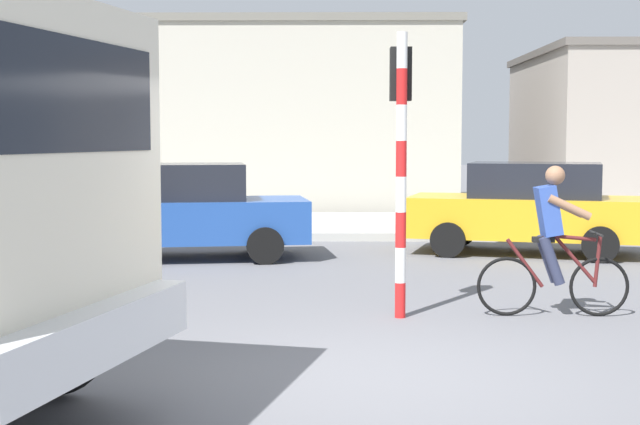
{
  "coord_description": "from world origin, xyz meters",
  "views": [
    {
      "loc": [
        -0.3,
        -7.57,
        2.04
      ],
      "look_at": [
        -0.42,
        2.5,
        1.2
      ],
      "focal_mm": 50.79,
      "sensor_mm": 36.0,
      "label": 1
    }
  ],
  "objects": [
    {
      "name": "pedestrian_near_kerb",
      "position": [
        -4.16,
        7.47,
        0.85
      ],
      "size": [
        0.34,
        0.22,
        1.62
      ],
      "color": "#2D334C",
      "rests_on": "ground"
    },
    {
      "name": "cyclist",
      "position": [
        2.22,
        2.67,
        0.86
      ],
      "size": [
        1.73,
        0.5,
        1.72
      ],
      "color": "black",
      "rests_on": "ground"
    },
    {
      "name": "traffic_light_pole",
      "position": [
        0.49,
        2.64,
        2.07
      ],
      "size": [
        0.24,
        0.43,
        3.2
      ],
      "color": "red",
      "rests_on": "ground"
    },
    {
      "name": "building_mid_block",
      "position": [
        -1.82,
        19.12,
        2.59
      ],
      "size": [
        9.84,
        7.47,
        5.17
      ],
      "color": "#B2AD9E",
      "rests_on": "ground"
    },
    {
      "name": "car_red_near",
      "position": [
        -2.76,
        7.52,
        0.82
      ],
      "size": [
        4.21,
        2.32,
        1.6
      ],
      "color": "#234C9E",
      "rests_on": "ground"
    },
    {
      "name": "sidewalk_far",
      "position": [
        0.0,
        12.58,
        0.08
      ],
      "size": [
        80.0,
        5.0,
        0.16
      ],
      "primitive_type": "cube",
      "color": "#ADADA8",
      "rests_on": "ground"
    },
    {
      "name": "ground_plane",
      "position": [
        0.0,
        0.0,
        0.0
      ],
      "size": [
        120.0,
        120.0,
        0.0
      ],
      "primitive_type": "plane",
      "color": "slate"
    },
    {
      "name": "car_far_side",
      "position": [
        3.15,
        8.24,
        0.82
      ],
      "size": [
        4.3,
        2.68,
        1.6
      ],
      "color": "gold",
      "rests_on": "ground"
    }
  ]
}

